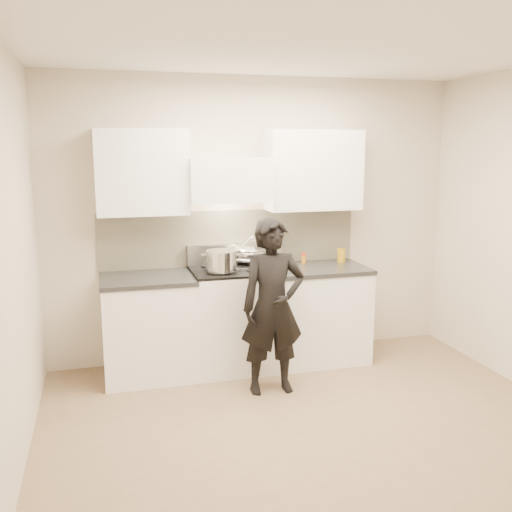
{
  "coord_description": "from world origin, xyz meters",
  "views": [
    {
      "loc": [
        -1.44,
        -3.56,
        2.05
      ],
      "look_at": [
        -0.18,
        1.05,
        1.13
      ],
      "focal_mm": 40.0,
      "sensor_mm": 36.0,
      "label": 1
    }
  ],
  "objects_px": {
    "wok": "(246,253)",
    "utensil_crock": "(277,253)",
    "stove": "(233,318)",
    "counter_right": "(317,313)",
    "person": "(273,307)"
  },
  "relations": [
    {
      "from": "counter_right",
      "to": "utensil_crock",
      "type": "distance_m",
      "value": 0.7
    },
    {
      "from": "wok",
      "to": "utensil_crock",
      "type": "xyz_separation_m",
      "value": [
        0.33,
        0.09,
        -0.03
      ]
    },
    {
      "from": "utensil_crock",
      "to": "stove",
      "type": "bearing_deg",
      "value": -155.03
    },
    {
      "from": "stove",
      "to": "counter_right",
      "type": "distance_m",
      "value": 0.83
    },
    {
      "from": "wok",
      "to": "utensil_crock",
      "type": "bearing_deg",
      "value": 14.64
    },
    {
      "from": "utensil_crock",
      "to": "person",
      "type": "bearing_deg",
      "value": -109.59
    },
    {
      "from": "stove",
      "to": "counter_right",
      "type": "xyz_separation_m",
      "value": [
        0.83,
        0.0,
        -0.01
      ]
    },
    {
      "from": "stove",
      "to": "wok",
      "type": "height_order",
      "value": "wok"
    },
    {
      "from": "stove",
      "to": "wok",
      "type": "relative_size",
      "value": 2.09
    },
    {
      "from": "counter_right",
      "to": "person",
      "type": "height_order",
      "value": "person"
    },
    {
      "from": "stove",
      "to": "utensil_crock",
      "type": "height_order",
      "value": "utensil_crock"
    },
    {
      "from": "wok",
      "to": "utensil_crock",
      "type": "distance_m",
      "value": 0.34
    },
    {
      "from": "stove",
      "to": "person",
      "type": "height_order",
      "value": "person"
    },
    {
      "from": "wok",
      "to": "person",
      "type": "xyz_separation_m",
      "value": [
        0.03,
        -0.76,
        -0.32
      ]
    },
    {
      "from": "stove",
      "to": "wok",
      "type": "bearing_deg",
      "value": 41.19
    }
  ]
}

